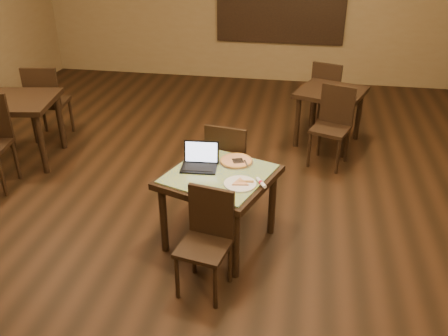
% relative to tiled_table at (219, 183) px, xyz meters
% --- Properties ---
extents(ground, '(10.00, 10.00, 0.00)m').
position_rel_tiled_table_xyz_m(ground, '(-0.35, 0.29, -0.66)').
color(ground, black).
rests_on(ground, ground).
extents(tiled_table, '(1.17, 1.17, 0.76)m').
position_rel_tiled_table_xyz_m(tiled_table, '(0.00, 0.00, 0.00)').
color(tiled_table, black).
rests_on(tiled_table, ground).
extents(chair_main_near, '(0.46, 0.46, 0.91)m').
position_rel_tiled_table_xyz_m(chair_main_near, '(0.01, -0.62, -0.14)').
color(chair_main_near, black).
rests_on(chair_main_near, ground).
extents(chair_main_far, '(0.50, 0.50, 1.00)m').
position_rel_tiled_table_xyz_m(chair_main_far, '(-0.01, 0.61, -0.10)').
color(chair_main_far, black).
rests_on(chair_main_far, ground).
extents(laptop, '(0.35, 0.28, 0.22)m').
position_rel_tiled_table_xyz_m(laptop, '(-0.20, 0.10, 0.16)').
color(laptop, black).
rests_on(laptop, tiled_table).
extents(plate, '(0.29, 0.29, 0.02)m').
position_rel_tiled_table_xyz_m(plate, '(0.22, -0.18, 0.11)').
color(plate, white).
rests_on(plate, tiled_table).
extents(pizza_slice, '(0.19, 0.19, 0.02)m').
position_rel_tiled_table_xyz_m(pizza_slice, '(0.22, -0.18, 0.13)').
color(pizza_slice, beige).
rests_on(pizza_slice, plate).
extents(pizza_pan, '(0.33, 0.33, 0.01)m').
position_rel_tiled_table_xyz_m(pizza_pan, '(0.12, 0.24, 0.11)').
color(pizza_pan, silver).
rests_on(pizza_pan, tiled_table).
extents(pizza_whole, '(0.31, 0.31, 0.02)m').
position_rel_tiled_table_xyz_m(pizza_whole, '(0.12, 0.24, 0.12)').
color(pizza_whole, beige).
rests_on(pizza_whole, pizza_pan).
extents(spatula, '(0.18, 0.26, 0.01)m').
position_rel_tiled_table_xyz_m(spatula, '(0.14, 0.22, 0.13)').
color(spatula, silver).
rests_on(spatula, pizza_whole).
extents(napkin_roll, '(0.11, 0.15, 0.04)m').
position_rel_tiled_table_xyz_m(napkin_roll, '(0.40, -0.14, 0.12)').
color(napkin_roll, white).
rests_on(napkin_roll, tiled_table).
extents(other_table_a, '(1.05, 1.05, 0.77)m').
position_rel_tiled_table_xyz_m(other_table_a, '(1.06, 2.53, -0.02)').
color(other_table_a, black).
rests_on(other_table_a, ground).
extents(other_table_a_chair_near, '(0.55, 0.55, 1.00)m').
position_rel_tiled_table_xyz_m(other_table_a_chair_near, '(1.09, 1.94, -0.10)').
color(other_table_a_chair_near, black).
rests_on(other_table_a_chair_near, ground).
extents(other_table_a_chair_far, '(0.55, 0.55, 1.00)m').
position_rel_tiled_table_xyz_m(other_table_a_chair_far, '(1.03, 3.11, -0.10)').
color(other_table_a_chair_far, black).
rests_on(other_table_a_chair_far, ground).
extents(other_table_b, '(1.03, 1.03, 0.84)m').
position_rel_tiled_table_xyz_m(other_table_b, '(-2.80, 1.30, 0.04)').
color(other_table_b, black).
rests_on(other_table_b, ground).
extents(other_table_b_chair_far, '(0.54, 0.54, 1.08)m').
position_rel_tiled_table_xyz_m(other_table_b_chair_far, '(-2.79, 1.93, -0.05)').
color(other_table_b_chair_far, black).
rests_on(other_table_b_chair_far, ground).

